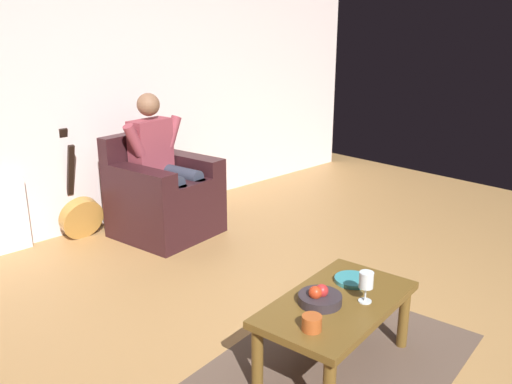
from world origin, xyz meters
TOP-DOWN VIEW (x-y plane):
  - ground_plane at (0.00, 0.00)m, footprint 7.39×7.39m
  - wall_back at (0.00, -2.88)m, footprint 6.56×0.06m
  - rug at (0.29, -0.01)m, footprint 1.76×1.32m
  - armchair at (-0.17, -2.28)m, footprint 0.87×0.87m
  - person_seated at (-0.17, -2.25)m, footprint 0.64×0.65m
  - coffee_table at (0.29, -0.01)m, footprint 0.99×0.63m
  - guitar at (0.41, -2.68)m, footprint 0.37×0.32m
  - wine_glass_near at (0.20, 0.10)m, footprint 0.08×0.08m
  - fruit_bowl at (0.38, -0.05)m, footprint 0.23×0.23m
  - decorative_dish at (0.06, -0.08)m, footprint 0.20×0.20m
  - candle_jar at (0.60, 0.08)m, footprint 0.10×0.10m

SIDE VIEW (x-z plane):
  - ground_plane at x=0.00m, z-range 0.00..0.00m
  - rug at x=0.29m, z-range 0.00..0.01m
  - guitar at x=0.41m, z-range -0.26..0.69m
  - armchair at x=-0.17m, z-range -0.10..0.78m
  - coffee_table at x=0.29m, z-range 0.14..0.54m
  - decorative_dish at x=0.06m, z-range 0.40..0.43m
  - fruit_bowl at x=0.38m, z-range 0.39..0.49m
  - candle_jar at x=0.60m, z-range 0.40..0.48m
  - wine_glass_near at x=0.20m, z-range 0.43..0.60m
  - person_seated at x=-0.17m, z-range 0.05..1.28m
  - wall_back at x=0.00m, z-range 0.00..2.70m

